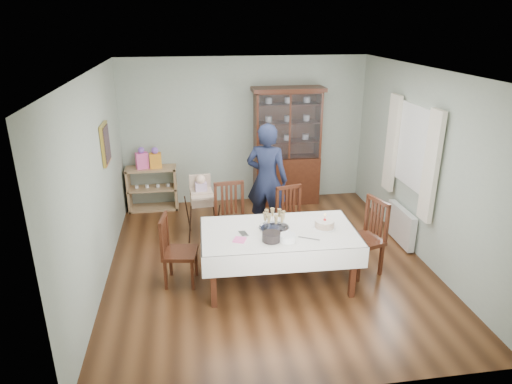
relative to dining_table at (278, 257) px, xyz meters
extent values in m
plane|color=#593319|center=(-0.04, 0.55, -0.38)|extent=(5.00, 5.00, 0.00)
plane|color=#9EAA99|center=(-0.04, 3.05, 0.97)|extent=(4.50, 0.00, 4.50)
plane|color=#9EAA99|center=(-2.29, 0.55, 0.97)|extent=(0.00, 5.00, 5.00)
plane|color=#9EAA99|center=(2.21, 0.55, 0.97)|extent=(0.00, 5.00, 5.00)
plane|color=white|center=(-0.04, 0.55, 2.32)|extent=(5.00, 5.00, 0.00)
cube|color=#442011|center=(0.00, 0.00, 0.34)|extent=(1.93, 1.10, 0.06)
cube|color=white|center=(0.00, 0.00, 0.37)|extent=(2.03, 1.20, 0.01)
cube|color=#442011|center=(0.71, 2.81, 0.07)|extent=(1.20, 0.45, 0.90)
cube|color=white|center=(0.71, 2.62, 1.12)|extent=(1.12, 0.01, 1.16)
cube|color=#442011|center=(0.71, 2.81, 1.76)|extent=(1.30, 0.48, 0.07)
cube|color=tan|center=(-1.79, 2.83, -0.36)|extent=(0.90, 0.38, 0.04)
cube|color=tan|center=(-1.79, 2.83, 0.02)|extent=(0.90, 0.38, 0.03)
cube|color=tan|center=(-1.79, 2.83, 0.40)|extent=(0.90, 0.38, 0.04)
cube|color=tan|center=(-2.21, 2.83, 0.02)|extent=(0.04, 0.38, 0.80)
cube|color=tan|center=(-1.37, 2.83, 0.02)|extent=(0.04, 0.38, 0.80)
cube|color=gold|center=(-2.26, 1.35, 1.27)|extent=(0.04, 0.48, 0.58)
cube|color=white|center=(2.18, 0.85, 1.17)|extent=(0.04, 1.02, 1.22)
cube|color=silver|center=(2.12, 0.23, 1.07)|extent=(0.07, 0.30, 1.55)
cube|color=silver|center=(2.12, 1.47, 1.07)|extent=(0.07, 0.30, 1.55)
cube|color=white|center=(2.12, 0.85, -0.08)|extent=(0.10, 0.80, 0.55)
cube|color=#442011|center=(-0.51, 0.93, 0.10)|extent=(0.51, 0.51, 0.05)
cube|color=#442011|center=(-0.53, 1.14, 0.39)|extent=(0.45, 0.08, 0.56)
cube|color=#442011|center=(0.41, 0.88, 0.06)|extent=(0.52, 0.52, 0.05)
cube|color=#442011|center=(0.36, 1.07, 0.33)|extent=(0.41, 0.13, 0.51)
cube|color=#442011|center=(-1.27, 0.20, 0.05)|extent=(0.49, 0.49, 0.05)
cube|color=#442011|center=(-1.46, 0.23, 0.31)|extent=(0.10, 0.41, 0.51)
cube|color=#442011|center=(1.19, 0.10, 0.10)|extent=(0.59, 0.59, 0.05)
cube|color=#442011|center=(1.39, 0.17, 0.39)|extent=(0.18, 0.44, 0.56)
imported|color=#161B32|center=(0.11, 1.55, 0.53)|extent=(0.79, 0.67, 1.83)
cube|color=tan|center=(-0.93, 1.60, 0.27)|extent=(0.36, 0.32, 0.24)
cube|color=tan|center=(-0.93, 1.60, 0.47)|extent=(0.34, 0.09, 0.28)
cube|color=tan|center=(-0.93, 1.60, 0.35)|extent=(0.37, 0.19, 0.03)
cube|color=#BEA1C4|center=(-0.93, 1.60, 0.43)|extent=(0.19, 0.15, 0.18)
sphere|color=beige|center=(-0.93, 1.60, 0.57)|extent=(0.15, 0.15, 0.15)
cylinder|color=silver|center=(-0.05, 0.08, 0.38)|extent=(0.39, 0.39, 0.01)
torus|color=silver|center=(-0.05, 0.08, 0.39)|extent=(0.40, 0.40, 0.02)
cylinder|color=white|center=(0.61, 0.00, 0.38)|extent=(0.29, 0.29, 0.02)
cylinder|color=brown|center=(0.61, 0.00, 0.44)|extent=(0.25, 0.25, 0.09)
cylinder|color=silver|center=(0.61, 0.00, 0.48)|extent=(0.25, 0.25, 0.01)
cylinder|color=#F24C4C|center=(0.61, 0.00, 0.53)|extent=(0.01, 0.01, 0.07)
sphere|color=yellow|center=(0.61, 0.00, 0.57)|extent=(0.02, 0.02, 0.02)
cylinder|color=black|center=(-0.15, -0.25, 0.43)|extent=(0.24, 0.24, 0.11)
cylinder|color=white|center=(0.05, -0.29, 0.42)|extent=(0.26, 0.26, 0.09)
cube|color=#FF5DA9|center=(-0.53, -0.19, 0.39)|extent=(0.19, 0.19, 0.02)
cube|color=silver|center=(0.33, -0.27, 0.38)|extent=(0.25, 0.15, 0.01)
cube|color=#FF5DA9|center=(-1.93, 2.81, 0.56)|extent=(0.24, 0.19, 0.29)
sphere|color=#E533B2|center=(-1.93, 2.81, 0.75)|extent=(0.11, 0.11, 0.11)
cube|color=orange|center=(-1.69, 2.81, 0.55)|extent=(0.22, 0.16, 0.27)
sphere|color=#E533B2|center=(-1.69, 2.81, 0.73)|extent=(0.12, 0.12, 0.12)
camera|label=1|loc=(-1.09, -5.19, 2.95)|focal=32.00mm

